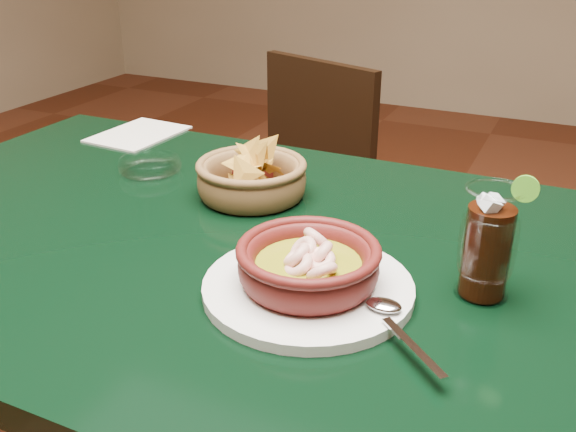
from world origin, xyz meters
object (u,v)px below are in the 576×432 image
at_px(dining_chair, 289,209).
at_px(shrimp_plate, 309,270).
at_px(cola_drink, 488,244).
at_px(chip_basket, 252,178).
at_px(dining_table, 211,288).

bearing_deg(dining_chair, shrimp_plate, -63.42).
distance_m(dining_chair, cola_drink, 0.99).
relative_size(dining_chair, shrimp_plate, 2.57).
xyz_separation_m(shrimp_plate, cola_drink, (0.19, 0.09, 0.04)).
xyz_separation_m(shrimp_plate, chip_basket, (-0.20, 0.23, 0.00)).
relative_size(chip_basket, cola_drink, 1.32).
distance_m(dining_table, shrimp_plate, 0.26).
height_order(dining_table, chip_basket, chip_basket).
bearing_deg(cola_drink, chip_basket, 159.53).
distance_m(chip_basket, cola_drink, 0.43).
bearing_deg(dining_table, cola_drink, -1.26).
relative_size(shrimp_plate, chip_basket, 1.53).
distance_m(dining_chair, chip_basket, 0.67).
bearing_deg(dining_chair, chip_basket, -70.93).
height_order(chip_basket, cola_drink, cola_drink).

